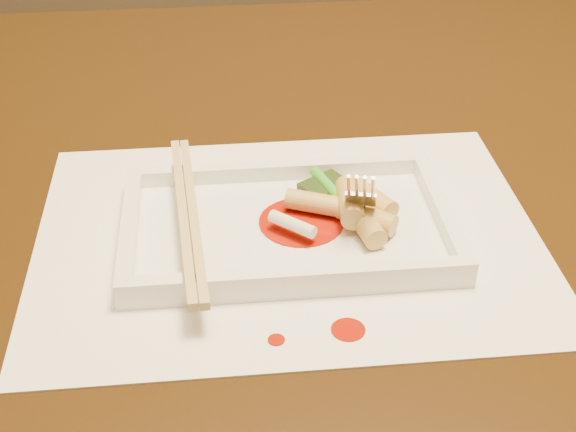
{
  "coord_description": "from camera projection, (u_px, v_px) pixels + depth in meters",
  "views": [
    {
      "loc": [
        -0.12,
        -0.59,
        1.13
      ],
      "look_at": [
        -0.07,
        -0.07,
        0.77
      ],
      "focal_mm": 50.0,
      "sensor_mm": 36.0,
      "label": 1
    }
  ],
  "objects": [
    {
      "name": "sauce_splatter_b",
      "position": [
        276.0,
        340.0,
        0.54
      ],
      "size": [
        0.01,
        0.01,
        0.0
      ],
      "primitive_type": "cylinder",
      "color": "#9F1204",
      "rests_on": "placemat"
    },
    {
      "name": "sauce_splatter_a",
      "position": [
        348.0,
        330.0,
        0.55
      ],
      "size": [
        0.02,
        0.02,
        0.0
      ],
      "primitive_type": "cylinder",
      "color": "#9F1204",
      "rests_on": "placemat"
    },
    {
      "name": "placemat",
      "position": [
        288.0,
        235.0,
        0.64
      ],
      "size": [
        0.4,
        0.3,
        0.0
      ],
      "primitive_type": "cube",
      "color": "white",
      "rests_on": "table"
    },
    {
      "name": "plate_base",
      "position": [
        288.0,
        230.0,
        0.64
      ],
      "size": [
        0.26,
        0.16,
        0.01
      ],
      "primitive_type": "cube",
      "color": "white",
      "rests_on": "placemat"
    },
    {
      "name": "scallion_white",
      "position": [
        292.0,
        224.0,
        0.62
      ],
      "size": [
        0.04,
        0.03,
        0.01
      ],
      "primitive_type": "cylinder",
      "rotation": [
        1.57,
        0.0,
        0.85
      ],
      "color": "#EAEACC",
      "rests_on": "plate_base"
    },
    {
      "name": "plate_rim_right",
      "position": [
        441.0,
        210.0,
        0.64
      ],
      "size": [
        0.01,
        0.14,
        0.01
      ],
      "primitive_type": "cube",
      "color": "white",
      "rests_on": "plate_base"
    },
    {
      "name": "rice_cake_3",
      "position": [
        367.0,
        217.0,
        0.63
      ],
      "size": [
        0.05,
        0.04,
        0.02
      ],
      "primitive_type": "cylinder",
      "rotation": [
        1.57,
        0.0,
        0.91
      ],
      "color": "#D3BA62",
      "rests_on": "plate_base"
    },
    {
      "name": "rice_cake_1",
      "position": [
        366.0,
        225.0,
        0.62
      ],
      "size": [
        0.03,
        0.05,
        0.02
      ],
      "primitive_type": "cylinder",
      "rotation": [
        1.57,
        0.0,
        0.2
      ],
      "color": "#D3BA62",
      "rests_on": "plate_base"
    },
    {
      "name": "rice_cake_4",
      "position": [
        314.0,
        203.0,
        0.65
      ],
      "size": [
        0.05,
        0.03,
        0.02
      ],
      "primitive_type": "cylinder",
      "rotation": [
        1.57,
        0.0,
        1.16
      ],
      "color": "#D3BA62",
      "rests_on": "plate_base"
    },
    {
      "name": "plate_rim_left",
      "position": [
        130.0,
        228.0,
        0.62
      ],
      "size": [
        0.01,
        0.14,
        0.01
      ],
      "primitive_type": "cube",
      "color": "white",
      "rests_on": "plate_base"
    },
    {
      "name": "plate_rim_far",
      "position": [
        279.0,
        170.0,
        0.69
      ],
      "size": [
        0.26,
        0.01,
        0.01
      ],
      "primitive_type": "cube",
      "color": "white",
      "rests_on": "plate_base"
    },
    {
      "name": "rice_cake_0",
      "position": [
        370.0,
        198.0,
        0.65
      ],
      "size": [
        0.04,
        0.05,
        0.02
      ],
      "primitive_type": "cylinder",
      "rotation": [
        1.57,
        0.0,
        0.51
      ],
      "color": "#D3BA62",
      "rests_on": "plate_base"
    },
    {
      "name": "rice_cake_2",
      "position": [
        350.0,
        202.0,
        0.64
      ],
      "size": [
        0.02,
        0.05,
        0.02
      ],
      "primitive_type": "cylinder",
      "rotation": [
        1.57,
        0.0,
        3.08
      ],
      "color": "#D3BA62",
      "rests_on": "plate_base"
    },
    {
      "name": "sauce_blob_0",
      "position": [
        301.0,
        222.0,
        0.64
      ],
      "size": [
        0.07,
        0.07,
        0.0
      ],
      "primitive_type": "cylinder",
      "color": "#9F1204",
      "rests_on": "plate_base"
    },
    {
      "name": "table",
      "position": [
        349.0,
        271.0,
        0.77
      ],
      "size": [
        1.4,
        0.9,
        0.75
      ],
      "color": "black",
      "rests_on": "ground"
    },
    {
      "name": "fork",
      "position": [
        376.0,
        129.0,
        0.62
      ],
      "size": [
        0.09,
        0.1,
        0.14
      ],
      "primitive_type": null,
      "color": "silver",
      "rests_on": "plate_base"
    },
    {
      "name": "veg_piece",
      "position": [
        325.0,
        189.0,
        0.67
      ],
      "size": [
        0.05,
        0.04,
        0.01
      ],
      "primitive_type": "cube",
      "rotation": [
        0.0,
        0.0,
        0.57
      ],
      "color": "black",
      "rests_on": "plate_base"
    },
    {
      "name": "chopstick_a",
      "position": [
        183.0,
        214.0,
        0.62
      ],
      "size": [
        0.02,
        0.22,
        0.01
      ],
      "primitive_type": "cube",
      "rotation": [
        0.0,
        0.0,
        0.07
      ],
      "color": "tan",
      "rests_on": "plate_rim_near"
    },
    {
      "name": "plate_rim_near",
      "position": [
        298.0,
        278.0,
        0.57
      ],
      "size": [
        0.26,
        0.01,
        0.01
      ],
      "primitive_type": "cube",
      "color": "white",
      "rests_on": "plate_base"
    },
    {
      "name": "scallion_green",
      "position": [
        337.0,
        196.0,
        0.65
      ],
      "size": [
        0.04,
        0.08,
        0.01
      ],
      "primitive_type": "cylinder",
      "rotation": [
        1.57,
        0.0,
        0.32
      ],
      "color": "#2B9A18",
      "rests_on": "plate_base"
    },
    {
      "name": "chopstick_b",
      "position": [
        193.0,
        214.0,
        0.62
      ],
      "size": [
        0.02,
        0.22,
        0.01
      ],
      "primitive_type": "cube",
      "rotation": [
        0.0,
        0.0,
        0.07
      ],
      "color": "tan",
      "rests_on": "plate_rim_near"
    }
  ]
}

